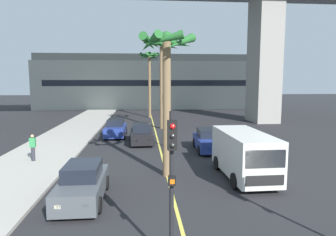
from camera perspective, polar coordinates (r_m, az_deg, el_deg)
The scene contains 14 objects.
sidewalk_left at distance 18.81m, azimuth -25.98°, elevation -8.78°, with size 4.80×80.00×0.15m, color #ADA89E.
lane_stripe_center at distance 25.40m, azimuth -1.96°, elevation -4.26°, with size 0.14×56.00×0.01m, color #DBCC4C.
pier_building_backdrop at distance 55.99m, azimuth -3.66°, elevation 6.77°, with size 39.66×8.04×9.61m.
car_queue_front at distance 27.43m, azimuth -9.87°, elevation -2.00°, with size 1.89×4.13×1.56m.
car_queue_second at distance 13.28m, azimuth -15.84°, elevation -11.90°, with size 1.85×4.11×1.56m.
car_queue_third at distance 21.88m, azimuth 7.59°, elevation -4.24°, with size 1.96×4.16×1.56m.
car_queue_fourth at distance 24.36m, azimuth -5.05°, elevation -3.06°, with size 1.94×4.15×1.56m.
delivery_van at distance 15.99m, azimuth 14.18°, elevation -6.51°, with size 2.22×5.28×2.36m.
traffic_light_median_near at distance 7.92m, azimuth 0.73°, elevation -9.50°, with size 0.24×0.37×4.20m.
traffic_light_median_far at distance 22.85m, azimuth -0.74°, elevation 1.35°, with size 0.24×0.37×4.20m.
palm_tree_near_median at distance 41.08m, azimuth -3.49°, elevation 9.93°, with size 2.74×2.78×8.85m.
palm_tree_mid_median at distance 15.45m, azimuth -0.27°, elevation 10.26°, with size 2.94×3.00×7.43m.
palm_tree_far_median at distance 31.33m, azimuth -1.25°, elevation 11.84°, with size 3.39×3.39×9.44m.
pedestrian_near_crosswalk at distance 20.04m, azimuth -24.19°, elevation -5.04°, with size 0.34×0.22×1.62m.
Camera 1 is at (-1.29, -0.88, 4.96)m, focal length 32.24 mm.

